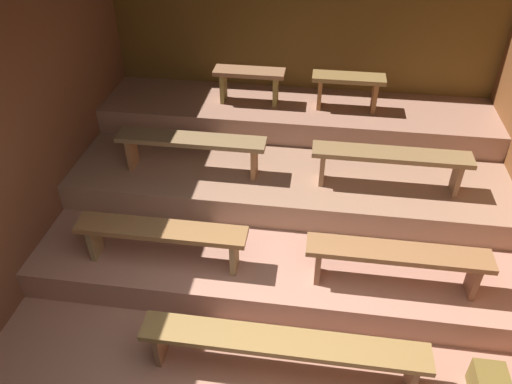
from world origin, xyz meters
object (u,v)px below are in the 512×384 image
at_px(bench_floor_center, 283,345).
at_px(bench_lower_right, 397,257).
at_px(bench_middle_left, 191,144).
at_px(wooden_crate_floor, 488,383).
at_px(bench_middle_right, 391,159).
at_px(bench_upper_left, 249,79).
at_px(bench_upper_right, 348,84).
at_px(bench_lower_left, 161,234).

relative_size(bench_floor_center, bench_lower_right, 1.44).
height_order(bench_middle_left, wooden_crate_floor, bench_middle_left).
relative_size(bench_floor_center, bench_middle_right, 1.43).
height_order(bench_lower_right, bench_middle_right, bench_middle_right).
bearing_deg(bench_middle_left, wooden_crate_floor, -33.99).
xyz_separation_m(bench_lower_right, bench_middle_left, (-2.12, 1.13, 0.30)).
distance_m(bench_upper_left, bench_upper_right, 1.19).
bearing_deg(bench_floor_center, bench_middle_left, 121.45).
xyz_separation_m(bench_floor_center, bench_lower_right, (0.92, 0.84, 0.29)).
bearing_deg(wooden_crate_floor, bench_lower_right, 132.59).
relative_size(bench_lower_right, bench_middle_left, 0.99).
bearing_deg(wooden_crate_floor, bench_middle_left, 146.01).
relative_size(bench_middle_left, bench_upper_right, 1.88).
bearing_deg(bench_lower_left, bench_middle_right, 28.01).
relative_size(bench_middle_left, bench_upper_left, 1.88).
xyz_separation_m(bench_upper_right, wooden_crate_floor, (1.21, -3.08, -1.09)).
bearing_deg(wooden_crate_floor, bench_lower_left, 164.56).
xyz_separation_m(bench_middle_left, bench_upper_right, (1.64, 1.16, 0.27)).
height_order(bench_middle_left, bench_upper_right, bench_upper_right).
xyz_separation_m(bench_upper_left, bench_upper_right, (1.19, 0.00, 0.00)).
xyz_separation_m(bench_lower_left, bench_upper_left, (0.48, 2.29, 0.58)).
distance_m(bench_upper_left, wooden_crate_floor, 4.05).
relative_size(bench_middle_left, bench_middle_right, 1.00).
distance_m(bench_lower_right, bench_middle_right, 1.17).
relative_size(bench_middle_right, bench_upper_left, 1.88).
relative_size(bench_lower_right, wooden_crate_floor, 6.30).
distance_m(bench_middle_right, wooden_crate_floor, 2.22).
relative_size(bench_middle_left, wooden_crate_floor, 6.33).
height_order(bench_lower_right, wooden_crate_floor, bench_lower_right).
height_order(bench_middle_left, bench_middle_right, same).
bearing_deg(bench_middle_right, bench_floor_center, -114.45).
xyz_separation_m(bench_lower_right, bench_middle_right, (-0.02, 1.13, 0.30)).
height_order(bench_lower_left, bench_upper_right, bench_upper_right).
bearing_deg(bench_upper_left, bench_floor_center, -76.53).
bearing_deg(bench_floor_center, bench_lower_left, 145.54).
relative_size(bench_middle_right, bench_upper_right, 1.88).
distance_m(bench_middle_left, bench_upper_right, 2.03).
relative_size(bench_upper_left, wooden_crate_floor, 3.37).
bearing_deg(bench_upper_right, bench_middle_right, -68.53).
xyz_separation_m(bench_lower_left, bench_upper_right, (1.67, 2.29, 0.58)).
relative_size(bench_lower_left, bench_lower_right, 1.00).
bearing_deg(bench_upper_left, bench_middle_right, -35.15).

